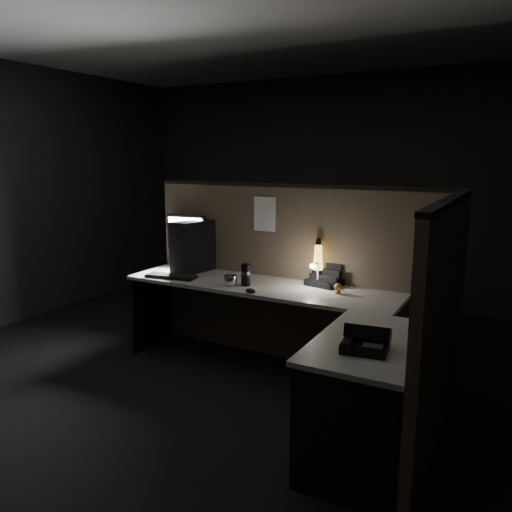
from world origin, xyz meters
The scene contains 17 objects.
floor centered at (0.00, 0.00, 0.00)m, with size 6.00×6.00×0.00m, color black.
room_shell centered at (0.00, 0.00, 1.62)m, with size 6.00×6.00×6.00m.
partition_back centered at (0.00, 0.93, 0.75)m, with size 2.66×0.06×1.50m, color brown.
partition_right centered at (1.33, 0.10, 0.75)m, with size 0.06×1.66×1.50m, color brown.
desk centered at (0.18, 0.25, 0.58)m, with size 2.60×1.60×0.73m.
pc_tower centered at (-0.89, 0.75, 0.96)m, with size 0.20×0.44×0.46m, color black.
monitor centered at (-1.01, 0.79, 1.03)m, with size 0.39×0.17×0.50m.
keyboard centered at (-0.92, 0.43, 0.74)m, with size 0.44×0.15×0.02m, color black.
mouse centered at (-0.09, 0.34, 0.75)m, with size 0.09×0.06×0.03m, color black.
clip_lamp centered at (0.28, 0.73, 0.85)m, with size 0.04×0.16×0.20m.
organizer centered at (0.33, 0.84, 0.77)m, with size 0.29×0.27×0.19m.
lava_lamp centered at (0.26, 0.84, 0.89)m, with size 0.10×0.10×0.38m.
travel_mug centered at (-0.23, 0.51, 0.82)m, with size 0.08×0.08×0.18m, color black.
steel_mug centered at (-0.33, 0.44, 0.77)m, with size 0.11×0.11×0.09m, color silver.
figurine centered at (0.51, 0.64, 0.78)m, with size 0.06×0.06×0.06m, color orange.
pinned_paper centered at (-0.25, 0.90, 1.27)m, with size 0.21×0.00×0.29m, color white.
desk_phone centered at (1.01, -0.35, 0.79)m, with size 0.26×0.27×0.14m.
Camera 1 is at (1.70, -2.87, 1.76)m, focal length 35.00 mm.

